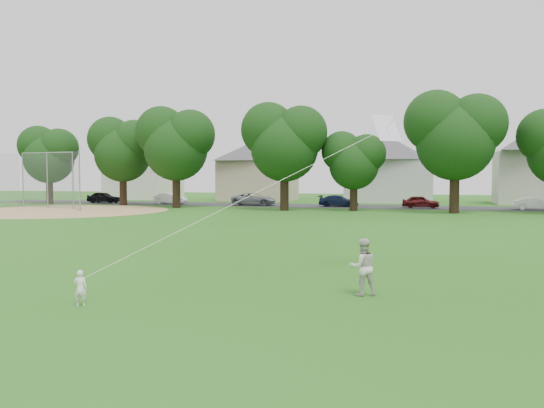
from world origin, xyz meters
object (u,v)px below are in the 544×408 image
(older_boy, at_px, (363,267))
(baseball_backstop, at_px, (43,181))
(toddler, at_px, (80,288))
(kite, at_px, (255,193))

(older_boy, height_order, baseball_backstop, baseball_backstop)
(toddler, relative_size, baseball_backstop, 0.07)
(baseball_backstop, bearing_deg, older_boy, -40.25)
(toddler, height_order, older_boy, older_boy)
(toddler, height_order, baseball_backstop, baseball_backstop)
(toddler, height_order, kite, kite)
(toddler, xyz_separation_m, kite, (3.21, 3.10, 2.12))
(older_boy, relative_size, kite, 0.15)
(toddler, relative_size, older_boy, 0.58)
(kite, bearing_deg, baseball_backstop, 137.26)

